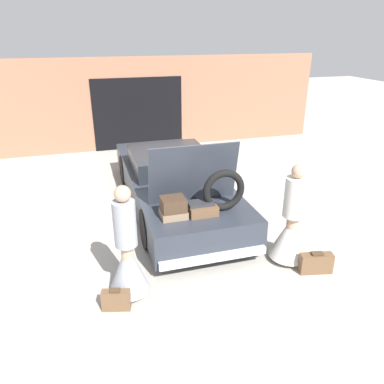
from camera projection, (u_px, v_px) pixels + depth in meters
The scene contains 7 objects.
ground_plane at pixel (174, 205), 8.19m from camera, with size 40.00×40.00×0.00m, color #ADA89E.
garage_wall_back at pixel (138, 104), 11.68m from camera, with size 12.00×0.14×2.80m.
car at pixel (174, 182), 7.96m from camera, with size 1.87×5.21×1.80m.
person_left at pixel (128, 258), 5.20m from camera, with size 0.59×0.59×1.70m.
person_right at pixel (292, 228), 6.02m from camera, with size 0.67×0.67×1.67m.
suitcase_beside_left_person at pixel (116, 300), 5.08m from camera, with size 0.40×0.22×0.33m.
suitcase_beside_right_person at pixel (316, 263), 5.86m from camera, with size 0.54×0.27×0.35m.
Camera 1 is at (-1.72, -7.21, 3.52)m, focal length 35.00 mm.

